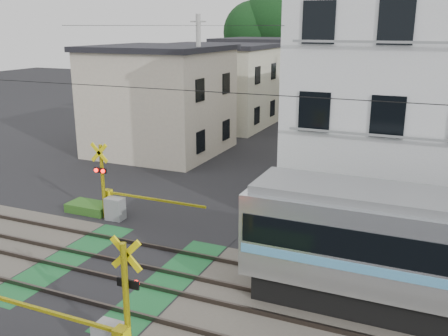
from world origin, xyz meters
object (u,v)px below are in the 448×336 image
at_px(crossing_signal_far, 114,202).
at_px(apartment_block, 433,99).
at_px(crossing_signal_near, 112,334).
at_px(pedestrian, 331,105).

xyz_separation_m(crossing_signal_far, apartment_block, (11.09, 5.84, 3.94)).
xyz_separation_m(crossing_signal_near, apartment_block, (5.91, 13.15, 3.94)).
bearing_deg(crossing_signal_far, apartment_block, 27.78).
bearing_deg(crossing_signal_near, apartment_block, 65.78).
bearing_deg(crossing_signal_far, pedestrian, 83.98).
height_order(crossing_signal_near, pedestrian, crossing_signal_near).
bearing_deg(pedestrian, crossing_signal_far, 68.85).
height_order(crossing_signal_near, crossing_signal_far, same).
relative_size(crossing_signal_near, crossing_signal_far, 1.00).
distance_m(crossing_signal_near, crossing_signal_far, 8.95).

